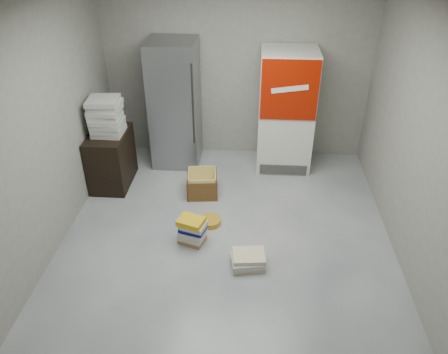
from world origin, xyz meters
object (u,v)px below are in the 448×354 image
Objects in this scene: steel_fridge at (175,105)px; phonebook_stack_main at (192,230)px; coke_cooler at (286,111)px; cardboard_box at (202,185)px; wood_shelf at (112,159)px.

phonebook_stack_main is at bearing -76.04° from steel_fridge.
coke_cooler reaches higher than phonebook_stack_main.
steel_fridge is 1.33m from cardboard_box.
phonebook_stack_main is (0.49, -1.99, -0.77)m from steel_fridge.
steel_fridge reaches higher than coke_cooler.
wood_shelf reaches higher than phonebook_stack_main.
coke_cooler is at bearing 74.30° from phonebook_stack_main.
coke_cooler is 2.40m from phonebook_stack_main.
phonebook_stack_main is (-1.16, -1.98, -0.72)m from coke_cooler.
coke_cooler is at bearing -0.18° from steel_fridge.
cardboard_box is (-1.16, -0.92, -0.77)m from coke_cooler.
coke_cooler is 3.89× the size of cardboard_box.
coke_cooler reaches higher than wood_shelf.
wood_shelf is 1.73× the size of cardboard_box.
phonebook_stack_main is 1.06m from cardboard_box.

